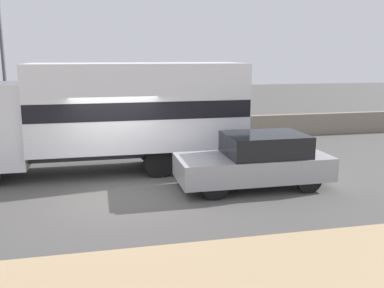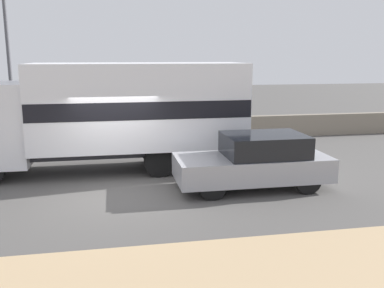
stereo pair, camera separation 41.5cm
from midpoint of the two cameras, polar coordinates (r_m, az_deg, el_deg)
name	(u,v)px [view 2 (the right image)]	position (r m, az deg, el deg)	size (l,w,h in m)	color
ground_plane	(118,195)	(11.64, -8.87, -6.70)	(80.00, 80.00, 0.00)	#514F4C
stone_wall_backdrop	(114,131)	(18.39, -9.71, 1.69)	(60.00, 0.35, 0.97)	gray
street_lamp	(8,50)	(17.37, -22.67, 11.52)	(0.56, 0.28, 6.60)	#4C4C51
box_truck	(114,111)	(13.64, -9.53, 4.37)	(8.81, 2.51, 3.42)	silver
car_hatchback	(255,161)	(12.05, 9.43, -2.29)	(4.25, 1.79, 1.52)	#9E9EA3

